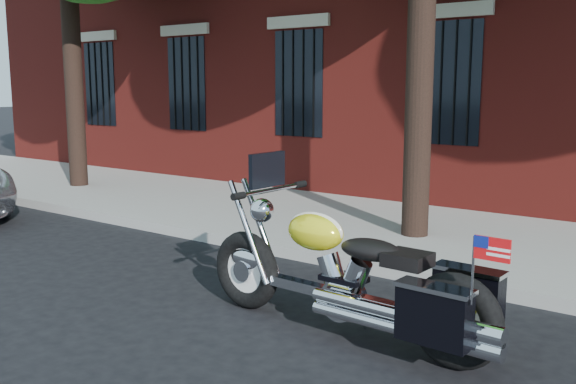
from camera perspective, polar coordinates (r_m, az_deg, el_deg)
The scene contains 4 objects.
ground at distance 6.88m, azimuth -3.35°, elevation -8.90°, with size 120.00×120.00×0.00m, color black.
curb at distance 7.92m, azimuth 3.09°, elevation -5.86°, with size 40.00×0.16×0.15m, color gray.
sidewalk at distance 9.50m, azimuth 9.37°, elevation -3.39°, with size 40.00×3.60×0.15m, color gray.
motorcycle at distance 5.52m, azimuth 5.80°, elevation -7.87°, with size 3.05×0.94×1.55m.
Camera 1 is at (4.20, -5.00, 2.16)m, focal length 40.00 mm.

